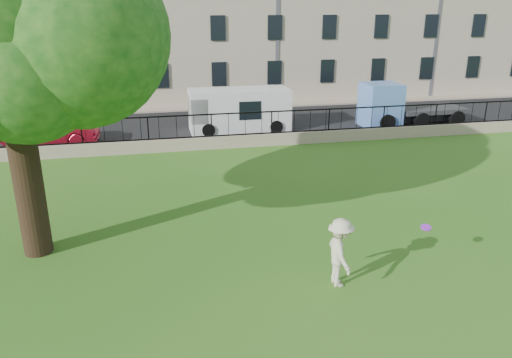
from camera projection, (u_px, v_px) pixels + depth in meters
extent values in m
plane|color=#306E1A|center=(271.00, 268.00, 13.39)|extent=(120.00, 120.00, 0.00)
cube|color=gray|center=(212.00, 143.00, 24.35)|extent=(50.00, 0.40, 0.60)
cube|color=black|center=(212.00, 136.00, 24.24)|extent=(50.00, 0.05, 0.06)
cube|color=black|center=(211.00, 114.00, 23.88)|extent=(50.00, 0.05, 0.06)
cube|color=black|center=(201.00, 127.00, 28.78)|extent=(60.00, 9.00, 0.01)
cube|color=gray|center=(193.00, 108.00, 33.55)|extent=(60.00, 1.40, 0.12)
cube|color=#B3A58E|center=(182.00, 7.00, 36.67)|extent=(56.00, 10.00, 13.00)
cylinder|color=black|center=(28.00, 182.00, 13.56)|extent=(0.78, 0.78, 4.26)
sphere|color=#195015|center=(0.00, 5.00, 12.05)|extent=(5.93, 5.93, 5.93)
sphere|color=#195015|center=(77.00, 36.00, 11.91)|extent=(4.45, 4.45, 4.45)
imported|color=beige|center=(340.00, 253.00, 12.32)|extent=(0.69, 1.17, 1.78)
cylinder|color=purple|center=(426.00, 227.00, 12.90)|extent=(0.33, 0.32, 0.12)
imported|color=#B2152B|center=(51.00, 130.00, 24.86)|extent=(4.55, 1.76, 1.48)
cube|color=white|center=(239.00, 110.00, 27.60)|extent=(5.49, 2.17, 2.30)
cube|color=#6293E7|center=(411.00, 104.00, 28.89)|extent=(5.91, 2.16, 2.47)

